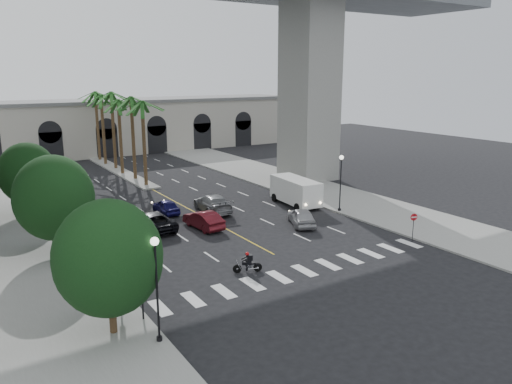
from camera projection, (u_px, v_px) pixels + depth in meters
name	position (u px, v px, depth m)	size (l,w,h in m)	color
ground	(291.00, 263.00, 33.88)	(140.00, 140.00, 0.00)	black
sidewalk_left	(19.00, 240.00, 38.45)	(8.00, 100.00, 0.15)	gray
sidewalk_right	(321.00, 192.00, 53.98)	(8.00, 100.00, 0.15)	gray
median	(120.00, 171.00, 65.14)	(2.00, 24.00, 0.20)	gray
pier_building	(85.00, 128.00, 78.17)	(71.00, 10.50, 8.50)	#B8B2A5
bridge	(191.00, 12.00, 49.46)	(75.00, 13.00, 26.00)	gray
palm_a	(142.00, 106.00, 54.82)	(3.20, 3.20, 10.30)	#47331E
palm_b	(131.00, 101.00, 58.10)	(3.20, 3.20, 10.60)	#47331E
palm_c	(118.00, 104.00, 61.34)	(3.20, 3.20, 10.10)	#47331E
palm_d	(111.00, 96.00, 64.65)	(3.20, 3.20, 10.90)	#47331E
palm_e	(101.00, 99.00, 67.92)	(3.20, 3.20, 10.40)	#47331E
palm_f	(95.00, 95.00, 71.30)	(3.20, 3.20, 10.70)	#47331E
street_tree_near	(108.00, 258.00, 23.75)	(5.20, 5.20, 6.89)	#382616
street_tree_mid	(54.00, 198.00, 34.41)	(5.44, 5.44, 7.21)	#382616
street_tree_far	(28.00, 173.00, 44.36)	(5.04, 5.04, 6.68)	#382616
lamp_post_left_near	(157.00, 281.00, 23.12)	(0.40, 0.40, 5.35)	black
lamp_post_left_far	(61.00, 192.00, 40.40)	(0.40, 0.40, 5.35)	black
lamp_post_right	(341.00, 178.00, 45.62)	(0.40, 0.40, 5.35)	black
traffic_signal_near	(141.00, 276.00, 25.39)	(0.25, 0.18, 3.65)	black
traffic_signal_far	(117.00, 253.00, 28.68)	(0.25, 0.18, 3.65)	black
motorcycle_rider	(248.00, 263.00, 32.27)	(1.83, 0.81, 1.39)	black
car_a	(302.00, 217.00, 42.25)	(1.76, 4.38, 1.49)	#9F9EA3
car_b	(203.00, 220.00, 41.39)	(1.56, 4.47, 1.47)	#571118
car_c	(150.00, 221.00, 40.87)	(2.64, 5.72, 1.59)	black
car_d	(213.00, 203.00, 46.32)	(2.29, 5.62, 1.63)	slate
car_e	(166.00, 206.00, 45.77)	(1.57, 3.91, 1.33)	#13114F
cargo_van	(296.00, 191.00, 48.52)	(2.91, 6.33, 2.62)	white
pedestrian_a	(67.00, 276.00, 29.43)	(0.55, 0.36, 1.52)	black
pedestrian_b	(98.00, 266.00, 31.06)	(0.75, 0.58, 1.54)	black
do_not_enter_sign	(414.00, 221.00, 37.83)	(0.53, 0.22, 2.25)	black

